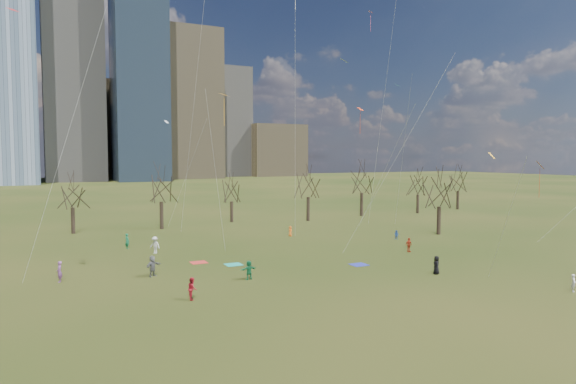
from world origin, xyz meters
name	(u,v)px	position (x,y,z in m)	size (l,w,h in m)	color
ground	(351,284)	(0.00, 0.00, 0.00)	(500.00, 500.00, 0.00)	black
downtown_skyline	(86,93)	(-2.43, 210.64, 39.01)	(212.50, 78.00, 118.00)	slate
bare_tree_row	(212,187)	(-0.09, 37.22, 6.12)	(113.04, 29.80, 9.50)	black
blanket_teal	(233,265)	(-6.14, 11.71, 0.01)	(1.60, 1.50, 0.03)	teal
blanket_navy	(359,265)	(4.96, 6.21, 0.01)	(1.60, 1.50, 0.03)	#232CA6
blanket_crimson	(199,262)	(-8.94, 14.22, 0.01)	(1.60, 1.50, 0.03)	red
person_1	(573,283)	(14.49, -9.69, 0.70)	(0.51, 0.33, 1.39)	white
person_2	(192,289)	(-13.18, 1.36, 0.84)	(0.82, 0.64, 1.69)	red
person_5	(249,270)	(-7.04, 5.39, 0.83)	(1.54, 0.49, 1.66)	#1A7545
person_6	(436,265)	(9.00, -0.27, 0.84)	(0.82, 0.53, 1.67)	black
person_7	(59,272)	(-21.86, 11.60, 0.89)	(0.65, 0.43, 1.79)	#854992
person_8	(397,235)	(18.06, 17.03, 0.60)	(0.58, 0.45, 1.20)	#2853B0
person_9	(155,245)	(-11.88, 21.10, 0.94)	(1.21, 0.70, 1.88)	silver
person_10	(409,245)	(13.83, 9.47, 0.80)	(0.94, 0.39, 1.60)	red
person_11	(153,266)	(-14.32, 10.23, 0.94)	(1.75, 0.56, 1.89)	#5E5F63
person_12	(290,231)	(6.93, 25.42, 0.69)	(0.68, 0.44, 1.39)	orange
person_13	(127,241)	(-14.17, 25.39, 0.90)	(0.65, 0.43, 1.79)	#1C8050
kites_airborne	(331,132)	(6.04, 13.47, 13.36)	(54.25, 47.45, 28.93)	#FFA315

